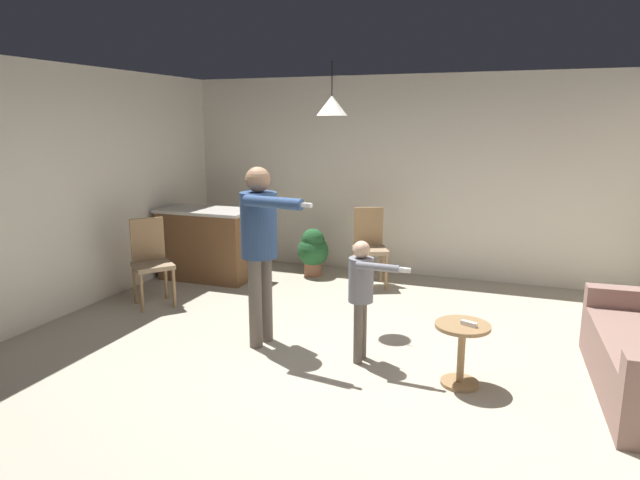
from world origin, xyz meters
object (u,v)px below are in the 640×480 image
(dining_chair_by_counter, at_px, (151,258))
(potted_plant_corner, at_px, (313,250))
(kitchen_counter, at_px, (207,244))
(person_child, at_px, (362,288))
(dining_chair_near_wall, at_px, (369,244))
(person_adult, at_px, (260,237))
(spare_remote_on_table, at_px, (469,324))
(side_table_by_couch, at_px, (462,347))

(dining_chair_by_counter, bearing_deg, potted_plant_corner, -176.15)
(kitchen_counter, height_order, person_child, person_child)
(dining_chair_by_counter, distance_m, potted_plant_corner, 2.23)
(dining_chair_by_counter, relative_size, dining_chair_near_wall, 1.00)
(person_adult, xyz_separation_m, person_child, (0.99, -0.04, -0.37))
(spare_remote_on_table, bearing_deg, person_child, 168.25)
(dining_chair_near_wall, xyz_separation_m, potted_plant_corner, (-0.84, 0.15, -0.18))
(potted_plant_corner, height_order, spare_remote_on_table, potted_plant_corner)
(kitchen_counter, xyz_separation_m, person_child, (2.69, -1.84, 0.20))
(side_table_by_couch, bearing_deg, dining_chair_near_wall, 120.20)
(person_child, bearing_deg, potted_plant_corner, -147.89)
(kitchen_counter, bearing_deg, side_table_by_couch, -29.39)
(potted_plant_corner, bearing_deg, spare_remote_on_table, -48.72)
(person_child, bearing_deg, side_table_by_couch, 81.55)
(side_table_by_couch, xyz_separation_m, person_child, (-0.88, 0.17, 0.35))
(side_table_by_couch, distance_m, spare_remote_on_table, 0.22)
(person_adult, bearing_deg, kitchen_counter, -128.72)
(kitchen_counter, relative_size, person_adult, 0.74)
(kitchen_counter, height_order, dining_chair_by_counter, dining_chair_by_counter)
(kitchen_counter, xyz_separation_m, dining_chair_by_counter, (-0.03, -1.16, 0.07))
(kitchen_counter, bearing_deg, spare_remote_on_table, -29.35)
(kitchen_counter, xyz_separation_m, side_table_by_couch, (3.57, -2.01, -0.15))
(dining_chair_near_wall, bearing_deg, side_table_by_couch, 96.34)
(person_child, distance_m, spare_remote_on_table, 0.96)
(person_child, xyz_separation_m, dining_chair_near_wall, (-0.56, 2.32, -0.13))
(person_adult, bearing_deg, side_table_by_couch, 91.46)
(spare_remote_on_table, bearing_deg, person_adult, 172.94)
(person_child, height_order, dining_chair_by_counter, person_child)
(person_adult, bearing_deg, dining_chair_near_wall, 177.30)
(person_adult, distance_m, person_child, 1.06)
(kitchen_counter, bearing_deg, dining_chair_near_wall, 12.67)
(person_child, bearing_deg, dining_chair_near_wall, -163.86)
(dining_chair_by_counter, height_order, dining_chair_near_wall, same)
(person_adult, xyz_separation_m, dining_chair_by_counter, (-1.73, 0.63, -0.51))
(dining_chair_near_wall, relative_size, potted_plant_corner, 1.52)
(dining_chair_near_wall, distance_m, spare_remote_on_table, 2.93)
(potted_plant_corner, bearing_deg, dining_chair_near_wall, -10.28)
(kitchen_counter, relative_size, potted_plant_corner, 1.92)
(kitchen_counter, distance_m, side_table_by_couch, 4.10)
(person_child, bearing_deg, spare_remote_on_table, 80.70)
(kitchen_counter, distance_m, dining_chair_near_wall, 2.18)
(side_table_by_couch, distance_m, dining_chair_near_wall, 2.89)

